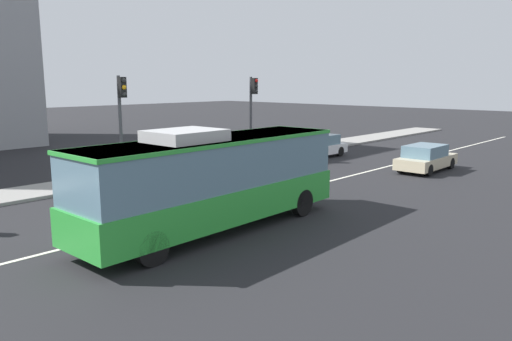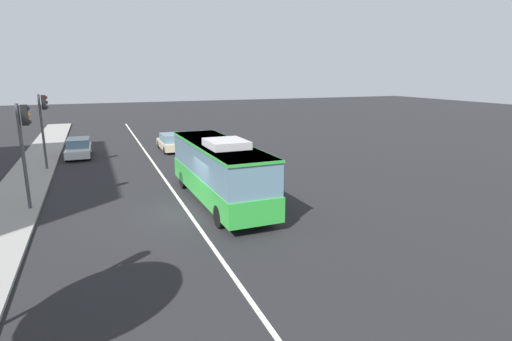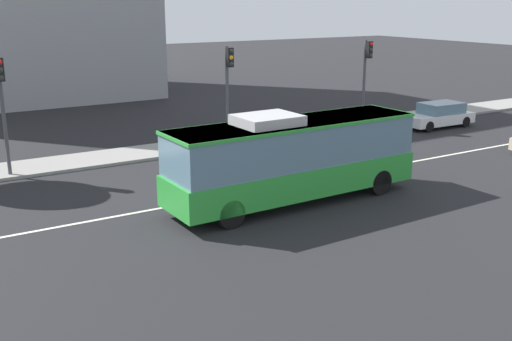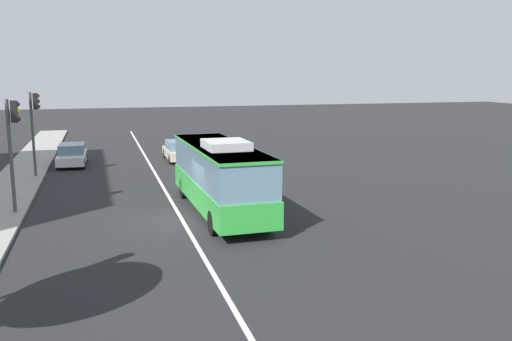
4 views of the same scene
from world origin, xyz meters
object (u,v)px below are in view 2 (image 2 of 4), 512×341
object	(u,v)px
transit_bus	(219,168)
traffic_light_mid_block	(44,119)
sedan_beige	(171,142)
sedan_white	(79,148)
traffic_light_near_corner	(25,138)

from	to	relation	value
transit_bus	traffic_light_mid_block	world-z (taller)	traffic_light_mid_block
transit_bus	sedan_beige	world-z (taller)	transit_bus
traffic_light_mid_block	transit_bus	bearing A→B (deg)	-55.12
transit_bus	sedan_white	world-z (taller)	transit_bus
sedan_white	traffic_light_mid_block	xyz separation A→B (m)	(-4.28, 1.81, 2.84)
traffic_light_mid_block	traffic_light_near_corner	bearing A→B (deg)	-93.17
transit_bus	sedan_beige	bearing A→B (deg)	-2.53
sedan_white	traffic_light_near_corner	xyz separation A→B (m)	(-13.40, 1.77, 2.84)
sedan_beige	traffic_light_mid_block	xyz separation A→B (m)	(-4.30, 9.22, 2.84)
sedan_beige	traffic_light_near_corner	bearing A→B (deg)	144.82
transit_bus	traffic_light_mid_block	xyz separation A→B (m)	(11.27, 8.90, 1.75)
transit_bus	sedan_beige	distance (m)	15.61
sedan_beige	traffic_light_near_corner	world-z (taller)	traffic_light_near_corner
sedan_beige	sedan_white	bearing A→B (deg)	89.34
sedan_beige	transit_bus	bearing A→B (deg)	178.03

